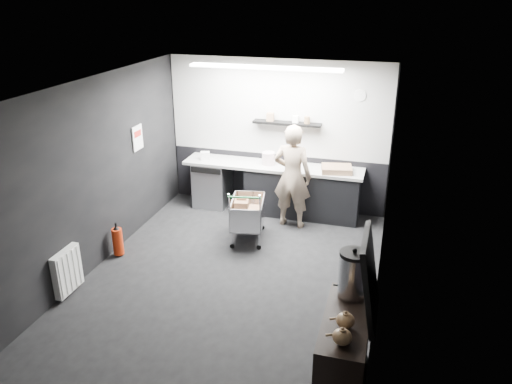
# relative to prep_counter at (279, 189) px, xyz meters

# --- Properties ---
(floor) EXTENTS (5.50, 5.50, 0.00)m
(floor) POSITION_rel_prep_counter_xyz_m (-0.14, -2.42, -0.46)
(floor) COLOR black
(floor) RESTS_ON ground
(ceiling) EXTENTS (5.50, 5.50, 0.00)m
(ceiling) POSITION_rel_prep_counter_xyz_m (-0.14, -2.42, 2.24)
(ceiling) COLOR silver
(ceiling) RESTS_ON wall_back
(wall_back) EXTENTS (5.50, 0.00, 5.50)m
(wall_back) POSITION_rel_prep_counter_xyz_m (-0.14, 0.33, 0.89)
(wall_back) COLOR black
(wall_back) RESTS_ON floor
(wall_front) EXTENTS (5.50, 0.00, 5.50)m
(wall_front) POSITION_rel_prep_counter_xyz_m (-0.14, -5.17, 0.89)
(wall_front) COLOR black
(wall_front) RESTS_ON floor
(wall_left) EXTENTS (0.00, 5.50, 5.50)m
(wall_left) POSITION_rel_prep_counter_xyz_m (-2.14, -2.42, 0.89)
(wall_left) COLOR black
(wall_left) RESTS_ON floor
(wall_right) EXTENTS (0.00, 5.50, 5.50)m
(wall_right) POSITION_rel_prep_counter_xyz_m (1.86, -2.42, 0.89)
(wall_right) COLOR black
(wall_right) RESTS_ON floor
(kitchen_wall_panel) EXTENTS (3.95, 0.02, 1.70)m
(kitchen_wall_panel) POSITION_rel_prep_counter_xyz_m (-0.14, 0.31, 1.39)
(kitchen_wall_panel) COLOR beige
(kitchen_wall_panel) RESTS_ON wall_back
(dado_panel) EXTENTS (3.95, 0.02, 1.00)m
(dado_panel) POSITION_rel_prep_counter_xyz_m (-0.14, 0.31, 0.04)
(dado_panel) COLOR black
(dado_panel) RESTS_ON wall_back
(floating_shelf) EXTENTS (1.20, 0.22, 0.04)m
(floating_shelf) POSITION_rel_prep_counter_xyz_m (0.06, 0.20, 1.16)
(floating_shelf) COLOR black
(floating_shelf) RESTS_ON wall_back
(wall_clock) EXTENTS (0.20, 0.03, 0.20)m
(wall_clock) POSITION_rel_prep_counter_xyz_m (1.26, 0.30, 1.69)
(wall_clock) COLOR white
(wall_clock) RESTS_ON wall_back
(poster) EXTENTS (0.02, 0.30, 0.40)m
(poster) POSITION_rel_prep_counter_xyz_m (-2.12, -1.12, 1.09)
(poster) COLOR white
(poster) RESTS_ON wall_left
(poster_red_band) EXTENTS (0.02, 0.22, 0.10)m
(poster_red_band) POSITION_rel_prep_counter_xyz_m (-2.11, -1.12, 1.16)
(poster_red_band) COLOR red
(poster_red_band) RESTS_ON poster
(radiator) EXTENTS (0.10, 0.50, 0.60)m
(radiator) POSITION_rel_prep_counter_xyz_m (-2.08, -3.32, -0.11)
(radiator) COLOR white
(radiator) RESTS_ON wall_left
(ceiling_strip) EXTENTS (2.40, 0.20, 0.04)m
(ceiling_strip) POSITION_rel_prep_counter_xyz_m (-0.14, -0.57, 2.21)
(ceiling_strip) COLOR white
(ceiling_strip) RESTS_ON ceiling
(prep_counter) EXTENTS (3.20, 0.61, 0.90)m
(prep_counter) POSITION_rel_prep_counter_xyz_m (0.00, 0.00, 0.00)
(prep_counter) COLOR black
(prep_counter) RESTS_ON floor
(person) EXTENTS (0.69, 0.48, 1.78)m
(person) POSITION_rel_prep_counter_xyz_m (0.32, -0.45, 0.43)
(person) COLOR beige
(person) RESTS_ON floor
(shopping_cart) EXTENTS (0.65, 0.93, 0.93)m
(shopping_cart) POSITION_rel_prep_counter_xyz_m (-0.25, -1.14, -0.02)
(shopping_cart) COLOR silver
(shopping_cart) RESTS_ON floor
(sideboard) EXTENTS (0.50, 1.17, 1.75)m
(sideboard) POSITION_rel_prep_counter_xyz_m (1.64, -4.01, 0.10)
(sideboard) COLOR black
(sideboard) RESTS_ON floor
(fire_extinguisher) EXTENTS (0.16, 0.16, 0.52)m
(fire_extinguisher) POSITION_rel_prep_counter_xyz_m (-1.99, -2.22, -0.20)
(fire_extinguisher) COLOR #B6290C
(fire_extinguisher) RESTS_ON floor
(cardboard_box) EXTENTS (0.56, 0.47, 0.10)m
(cardboard_box) POSITION_rel_prep_counter_xyz_m (1.00, -0.05, 0.49)
(cardboard_box) COLOR #926C4E
(cardboard_box) RESTS_ON prep_counter
(pink_tub) EXTENTS (0.22, 0.22, 0.22)m
(pink_tub) POSITION_rel_prep_counter_xyz_m (-0.21, 0.00, 0.56)
(pink_tub) COLOR silver
(pink_tub) RESTS_ON prep_counter
(white_container) EXTENTS (0.19, 0.17, 0.14)m
(white_container) POSITION_rel_prep_counter_xyz_m (-1.39, -0.05, 0.51)
(white_container) COLOR white
(white_container) RESTS_ON prep_counter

